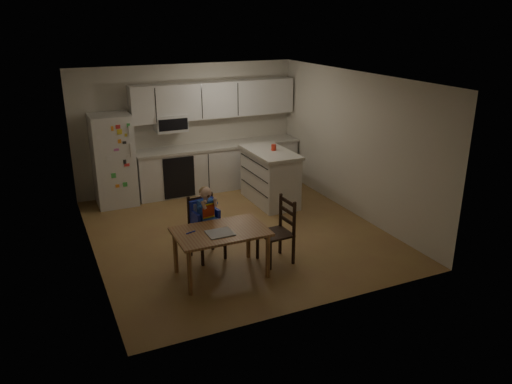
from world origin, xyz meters
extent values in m
cube|color=#90643E|center=(0.00, 0.00, -0.01)|extent=(4.50, 5.00, 0.01)
cube|color=beige|center=(0.00, 2.50, 1.25)|extent=(4.50, 0.02, 2.50)
cube|color=beige|center=(-2.25, 0.00, 1.25)|extent=(0.02, 5.00, 2.50)
cube|color=beige|center=(2.25, 0.00, 1.25)|extent=(0.02, 5.00, 2.50)
cube|color=white|center=(0.00, 0.00, 2.50)|extent=(4.50, 5.00, 0.01)
cube|color=silver|center=(-1.55, 2.15, 0.85)|extent=(0.72, 0.70, 1.70)
cube|color=silver|center=(0.53, 2.20, 0.43)|extent=(3.34, 0.60, 0.86)
cube|color=beige|center=(0.53, 2.19, 0.89)|extent=(3.37, 0.62, 0.05)
cube|color=black|center=(-0.39, 1.89, 0.43)|extent=(0.60, 0.02, 0.80)
cube|color=silver|center=(0.53, 2.33, 1.80)|extent=(3.34, 0.34, 0.70)
cube|color=silver|center=(-0.39, 2.30, 1.42)|extent=(0.60, 0.38, 0.33)
cube|color=silver|center=(1.12, 1.02, 0.48)|extent=(0.65, 1.30, 0.95)
cube|color=beige|center=(1.12, 1.02, 0.98)|extent=(0.72, 1.37, 0.05)
cylinder|color=red|center=(1.19, 1.01, 1.06)|extent=(0.09, 0.09, 0.11)
cube|color=brown|center=(-0.73, -1.26, 0.64)|extent=(1.24, 0.79, 0.04)
cylinder|color=brown|center=(-1.28, -1.59, 0.31)|extent=(0.06, 0.06, 0.63)
cylinder|color=brown|center=(-1.28, -0.94, 0.31)|extent=(0.06, 0.06, 0.63)
cylinder|color=brown|center=(-0.18, -1.59, 0.31)|extent=(0.06, 0.06, 0.63)
cylinder|color=brown|center=(-0.18, -0.94, 0.31)|extent=(0.06, 0.06, 0.63)
cube|color=#A9A9AE|center=(-0.77, -1.35, 0.67)|extent=(0.34, 0.29, 0.01)
cylinder|color=#212FB5|center=(-1.13, -1.17, 0.67)|extent=(0.12, 0.06, 0.02)
cube|color=black|center=(-0.73, -0.69, 0.43)|extent=(0.48, 0.48, 0.03)
cube|color=black|center=(-0.88, -0.91, 0.21)|extent=(0.04, 0.04, 0.41)
cube|color=black|center=(-0.94, -0.54, 0.21)|extent=(0.04, 0.04, 0.41)
cube|color=black|center=(-0.51, -0.85, 0.21)|extent=(0.04, 0.04, 0.41)
cube|color=black|center=(-0.58, -0.48, 0.21)|extent=(0.04, 0.04, 0.41)
cube|color=black|center=(-0.76, -0.51, 0.69)|extent=(0.41, 0.10, 0.49)
cube|color=#212FB5|center=(-0.73, -0.69, 0.49)|extent=(0.42, 0.39, 0.10)
cube|color=#212FB5|center=(-0.75, -0.56, 0.71)|extent=(0.38, 0.12, 0.33)
cube|color=#4966C2|center=(-0.73, -0.71, 0.55)|extent=(0.33, 0.30, 0.02)
cube|color=#1A3D9B|center=(-0.73, -0.68, 0.77)|extent=(0.24, 0.17, 0.26)
cube|color=red|center=(-0.72, -0.75, 0.76)|extent=(0.19, 0.04, 0.20)
sphere|color=beige|center=(-0.73, -0.69, 1.01)|extent=(0.19, 0.19, 0.17)
ellipsoid|color=olive|center=(-0.73, -0.69, 1.03)|extent=(0.19, 0.18, 0.14)
cube|color=black|center=(0.12, -1.21, 0.43)|extent=(0.44, 0.44, 0.03)
cube|color=black|center=(-0.08, -1.03, 0.21)|extent=(0.04, 0.04, 0.42)
cube|color=black|center=(0.30, -1.01, 0.21)|extent=(0.04, 0.04, 0.42)
cube|color=black|center=(-0.06, -1.41, 0.21)|extent=(0.04, 0.04, 0.42)
cube|color=black|center=(0.32, -1.39, 0.21)|extent=(0.04, 0.04, 0.42)
cube|color=black|center=(0.31, -1.20, 0.70)|extent=(0.06, 0.42, 0.50)
camera|label=1|loc=(-2.83, -7.01, 3.39)|focal=35.00mm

